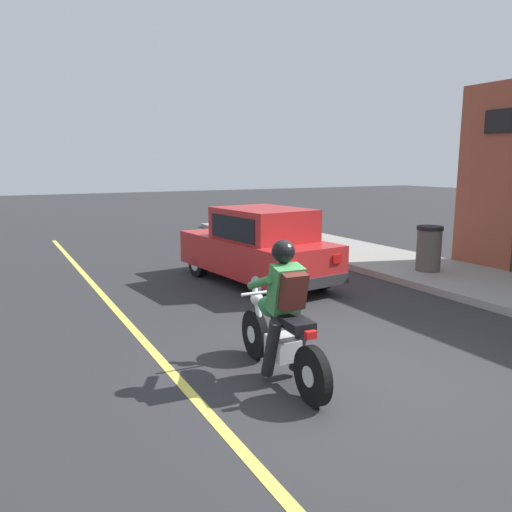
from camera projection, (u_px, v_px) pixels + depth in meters
The scene contains 6 objects.
ground_plane at pixel (352, 377), 5.78m from camera, with size 80.00×80.00×0.00m, color #2B2B2D.
sidewalk_curb at pixel (449, 276), 10.70m from camera, with size 2.60×22.00×0.14m, color gray.
lane_stripe at pixel (131, 327), 7.55m from camera, with size 0.12×19.80×0.01m, color #D1C64C.
motorcycle_with_rider at pixel (282, 322), 5.62m from camera, with size 0.57×2.02×1.62m.
car_hatchback at pixel (258, 247), 10.22m from camera, with size 2.03×3.93×1.57m.
trash_bin at pixel (429, 248), 10.82m from camera, with size 0.56×0.56×0.98m.
Camera 1 is at (-3.54, -4.27, 2.43)m, focal length 35.00 mm.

